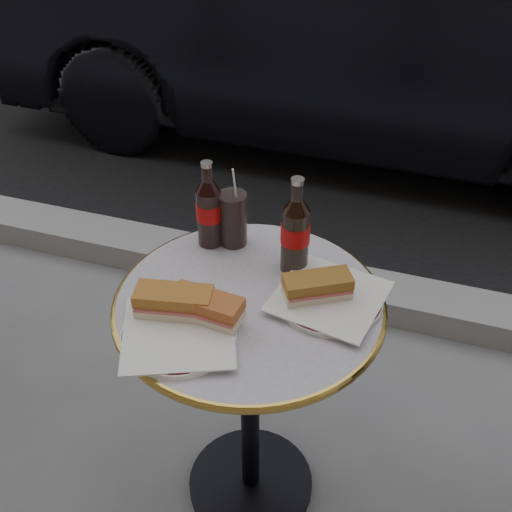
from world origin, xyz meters
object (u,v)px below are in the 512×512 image
(cola_bottle_left, at_px, (209,204))
(bistro_table, at_px, (250,405))
(cola_bottle_right, at_px, (296,225))
(parked_car, at_px, (368,20))
(cola_glass, at_px, (233,219))
(plate_left, at_px, (179,335))
(plate_right, at_px, (329,299))

(cola_bottle_left, bearing_deg, bistro_table, -47.45)
(cola_bottle_right, distance_m, parked_car, 2.22)
(cola_glass, xyz_separation_m, parked_car, (-0.03, 2.14, -0.16))
(plate_left, xyz_separation_m, cola_bottle_left, (-0.06, 0.34, 0.11))
(plate_left, distance_m, cola_bottle_left, 0.36)
(cola_glass, bearing_deg, plate_right, -27.37)
(cola_glass, height_order, parked_car, parked_car)
(plate_left, relative_size, plate_right, 1.01)
(cola_bottle_right, relative_size, parked_car, 0.06)
(cola_glass, bearing_deg, parked_car, 90.84)
(parked_car, bearing_deg, cola_bottle_right, -174.34)
(plate_right, xyz_separation_m, cola_bottle_left, (-0.33, 0.13, 0.11))
(cola_bottle_right, bearing_deg, plate_left, -119.11)
(plate_left, height_order, parked_car, parked_car)
(bistro_table, xyz_separation_m, plate_right, (0.17, 0.05, 0.37))
(cola_bottle_left, xyz_separation_m, parked_car, (0.02, 2.16, -0.20))
(bistro_table, bearing_deg, parked_car, 93.38)
(plate_right, height_order, cola_bottle_left, cola_bottle_left)
(cola_bottle_left, xyz_separation_m, cola_bottle_right, (0.23, -0.03, 0.01))
(plate_left, bearing_deg, plate_right, 37.19)
(plate_right, relative_size, parked_car, 0.06)
(plate_right, relative_size, cola_glass, 1.68)
(bistro_table, xyz_separation_m, plate_left, (-0.10, -0.16, 0.37))
(plate_left, height_order, cola_glass, cola_glass)
(cola_bottle_right, height_order, parked_car, parked_car)
(plate_left, xyz_separation_m, cola_glass, (-0.00, 0.35, 0.07))
(plate_right, bearing_deg, plate_left, -142.81)
(cola_glass, bearing_deg, bistro_table, -61.31)
(cola_bottle_right, xyz_separation_m, parked_car, (-0.20, 2.20, -0.21))
(parked_car, bearing_deg, plate_right, -171.89)
(cola_bottle_right, relative_size, cola_glass, 1.72)
(cola_bottle_right, distance_m, cola_glass, 0.19)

